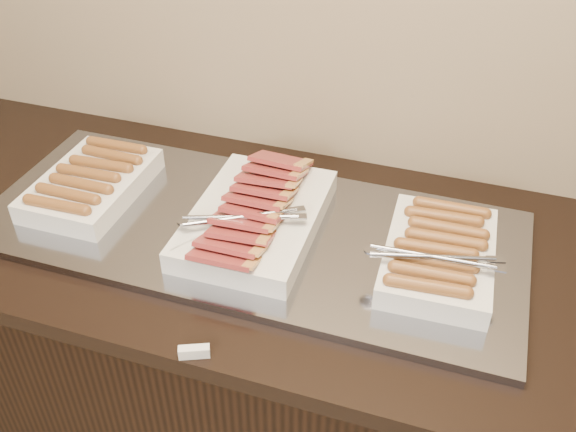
# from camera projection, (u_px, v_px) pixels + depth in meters

# --- Properties ---
(counter) EXTENTS (2.06, 0.76, 0.90)m
(counter) POSITION_uv_depth(u_px,v_px,m) (263.00, 366.00, 1.70)
(counter) COLOR black
(counter) RESTS_ON ground
(warming_tray) EXTENTS (1.20, 0.50, 0.02)m
(warming_tray) POSITION_uv_depth(u_px,v_px,m) (249.00, 229.00, 1.43)
(warming_tray) COLOR gray
(warming_tray) RESTS_ON counter
(dish_left) EXTENTS (0.21, 0.32, 0.07)m
(dish_left) POSITION_uv_depth(u_px,v_px,m) (92.00, 183.00, 1.50)
(dish_left) COLOR silver
(dish_left) RESTS_ON warming_tray
(dish_center) EXTENTS (0.28, 0.42, 0.10)m
(dish_center) POSITION_uv_depth(u_px,v_px,m) (255.00, 216.00, 1.39)
(dish_center) COLOR silver
(dish_center) RESTS_ON warming_tray
(dish_right) EXTENTS (0.27, 0.33, 0.08)m
(dish_right) POSITION_uv_depth(u_px,v_px,m) (438.00, 254.00, 1.29)
(dish_right) COLOR silver
(dish_right) RESTS_ON warming_tray
(label_holder) EXTENTS (0.06, 0.04, 0.02)m
(label_holder) POSITION_uv_depth(u_px,v_px,m) (194.00, 352.00, 1.15)
(label_holder) COLOR silver
(label_holder) RESTS_ON counter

